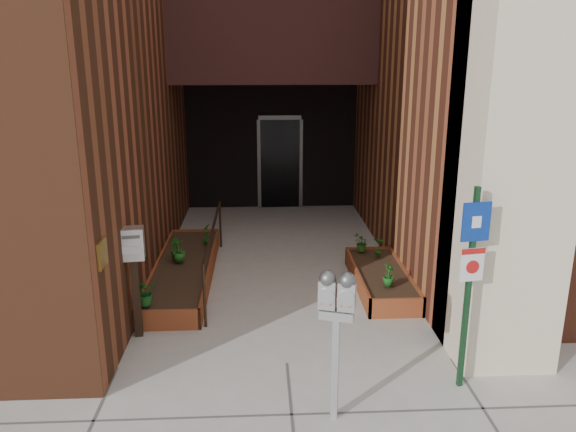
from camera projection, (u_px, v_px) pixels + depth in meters
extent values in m
plane|color=#9E9991|center=(287.00, 363.00, 6.70)|extent=(80.00, 80.00, 0.00)
cube|color=beige|center=(508.00, 177.00, 6.41)|extent=(1.10, 1.20, 4.40)
cube|color=black|center=(272.00, 32.00, 11.36)|extent=(4.20, 2.00, 2.00)
cube|color=black|center=(271.00, 144.00, 13.39)|extent=(4.00, 0.30, 3.00)
cube|color=black|center=(280.00, 164.00, 13.35)|extent=(0.90, 0.06, 2.10)
cube|color=#B79338|center=(102.00, 254.00, 6.00)|extent=(0.04, 0.30, 0.30)
cube|color=brown|center=(167.00, 320.00, 7.47)|extent=(0.90, 0.04, 0.30)
cube|color=brown|center=(196.00, 237.00, 10.88)|extent=(0.90, 0.04, 0.30)
cube|color=brown|center=(157.00, 271.00, 9.15)|extent=(0.04, 3.60, 0.30)
cube|color=brown|center=(210.00, 270.00, 9.20)|extent=(0.04, 3.60, 0.30)
cube|color=black|center=(184.00, 272.00, 9.18)|extent=(0.82, 3.52, 0.26)
cube|color=brown|center=(397.00, 308.00, 7.82)|extent=(0.80, 0.04, 0.30)
cube|color=brown|center=(368.00, 255.00, 9.89)|extent=(0.80, 0.04, 0.30)
cube|color=brown|center=(357.00, 279.00, 8.83)|extent=(0.04, 2.20, 0.30)
cube|color=brown|center=(405.00, 278.00, 8.87)|extent=(0.04, 2.20, 0.30)
cube|color=black|center=(381.00, 280.00, 8.86)|extent=(0.72, 2.12, 0.26)
cylinder|color=black|center=(204.00, 296.00, 7.49)|extent=(0.04, 0.04, 0.90)
cylinder|color=black|center=(220.00, 224.00, 10.65)|extent=(0.04, 0.04, 0.90)
cylinder|color=black|center=(213.00, 229.00, 8.95)|extent=(0.04, 3.30, 0.04)
cube|color=#ABABAD|center=(335.00, 369.00, 5.56)|extent=(0.08, 0.08, 1.10)
cube|color=#ABABAD|center=(337.00, 314.00, 5.39)|extent=(0.35, 0.22, 0.09)
cube|color=#ABABAD|center=(327.00, 294.00, 5.36)|extent=(0.19, 0.15, 0.29)
sphere|color=#59595B|center=(328.00, 278.00, 5.32)|extent=(0.16, 0.16, 0.16)
cube|color=white|center=(326.00, 295.00, 5.30)|extent=(0.10, 0.04, 0.06)
cube|color=#B21414|center=(326.00, 303.00, 5.33)|extent=(0.10, 0.04, 0.03)
cube|color=#ABABAD|center=(347.00, 296.00, 5.32)|extent=(0.19, 0.15, 0.29)
sphere|color=#59595B|center=(347.00, 280.00, 5.27)|extent=(0.16, 0.16, 0.16)
cube|color=white|center=(346.00, 297.00, 5.26)|extent=(0.10, 0.04, 0.06)
cube|color=#B21414|center=(346.00, 305.00, 5.28)|extent=(0.10, 0.04, 0.03)
cube|color=#13361C|center=(468.00, 291.00, 5.95)|extent=(0.06, 0.06, 2.28)
cube|color=navy|center=(476.00, 222.00, 5.70)|extent=(0.31, 0.07, 0.41)
cube|color=white|center=(476.00, 222.00, 5.70)|extent=(0.10, 0.03, 0.12)
cube|color=white|center=(472.00, 265.00, 5.83)|extent=(0.26, 0.06, 0.36)
cube|color=#B21414|center=(474.00, 251.00, 5.78)|extent=(0.26, 0.05, 0.06)
cylinder|color=#B21414|center=(472.00, 267.00, 5.83)|extent=(0.14, 0.03, 0.14)
cube|color=black|center=(137.00, 297.00, 7.23)|extent=(0.11, 0.11, 1.08)
cube|color=silver|center=(132.00, 243.00, 7.02)|extent=(0.32, 0.25, 0.41)
cube|color=#59595B|center=(131.00, 237.00, 6.88)|extent=(0.22, 0.04, 0.04)
cube|color=white|center=(132.00, 250.00, 6.93)|extent=(0.23, 0.04, 0.10)
imported|color=#19591B|center=(145.00, 292.00, 7.53)|extent=(0.43, 0.43, 0.36)
imported|color=#1B5819|center=(175.00, 248.00, 9.29)|extent=(0.24, 0.24, 0.33)
imported|color=#22621C|center=(179.00, 250.00, 9.14)|extent=(0.29, 0.29, 0.38)
imported|color=#1B5317|center=(206.00, 234.00, 9.95)|extent=(0.22, 0.22, 0.38)
imported|color=#185117|center=(389.00, 275.00, 8.17)|extent=(0.24, 0.24, 0.32)
imported|color=#1E5317|center=(379.00, 246.00, 9.37)|extent=(0.25, 0.25, 0.34)
imported|color=#205819|center=(361.00, 243.00, 9.60)|extent=(0.38, 0.38, 0.30)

